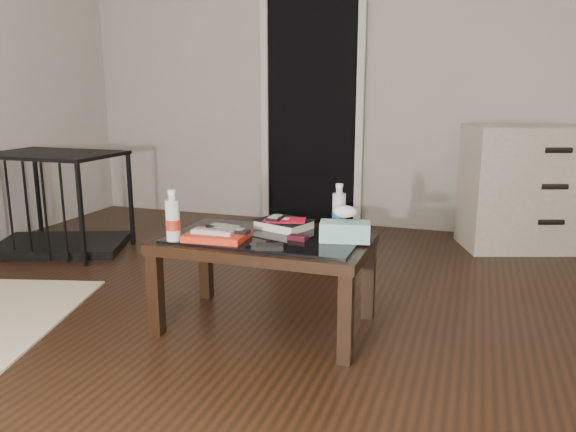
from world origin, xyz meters
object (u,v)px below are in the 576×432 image
textbook (284,224)px  tissue_box (345,232)px  dresser (549,188)px  pet_crate (59,218)px  water_bottle_left (173,215)px  coffee_table (266,249)px  water_bottle_right (339,208)px

textbook → tissue_box: 0.37m
dresser → tissue_box: size_ratio=5.64×
pet_crate → water_bottle_left: (1.55, -1.02, 0.35)m
dresser → tissue_box: bearing=-137.2°
tissue_box → pet_crate: bearing=150.3°
coffee_table → textbook: textbook is taller
pet_crate → water_bottle_left: 1.89m
coffee_table → tissue_box: tissue_box is taller
dresser → water_bottle_right: dresser is taller
tissue_box → coffee_table: bearing=173.2°
dresser → water_bottle_right: size_ratio=5.45×
water_bottle_left → textbook: bearing=42.8°
pet_crate → tissue_box: pet_crate is taller
coffee_table → water_bottle_right: bearing=32.9°
coffee_table → pet_crate: 2.09m
water_bottle_left → water_bottle_right: bearing=31.2°
pet_crate → coffee_table: bearing=-44.1°
dresser → pet_crate: dresser is taller
pet_crate → textbook: size_ratio=4.23×
coffee_table → tissue_box: (0.38, 0.03, 0.11)m
tissue_box → water_bottle_left: bearing=-173.3°
coffee_table → dresser: size_ratio=0.77×
textbook → pet_crate: bearing=-178.9°
coffee_table → water_bottle_left: water_bottle_left is taller
coffee_table → pet_crate: bearing=157.3°
water_bottle_right → tissue_box: (0.07, -0.17, -0.07)m
coffee_table → dresser: (1.46, 2.00, 0.05)m
textbook → dresser: bearing=71.3°
dresser → tissue_box: dresser is taller
textbook → water_bottle_left: size_ratio=1.05×
textbook → tissue_box: (0.35, -0.14, 0.02)m
coffee_table → tissue_box: bearing=4.3°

